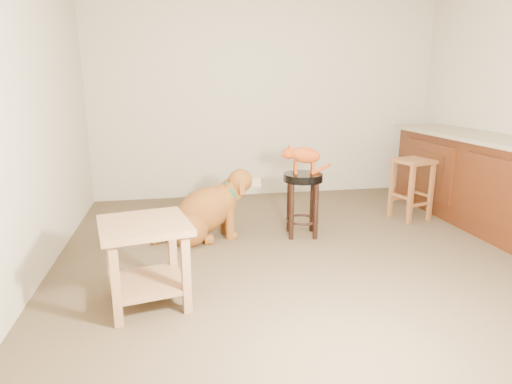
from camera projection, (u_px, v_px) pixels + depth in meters
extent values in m
cube|color=brown|center=(313.00, 247.00, 3.93)|extent=(4.50, 4.00, 0.01)
cube|color=beige|center=(268.00, 96.00, 5.51)|extent=(4.50, 0.04, 2.60)
cube|color=beige|center=(481.00, 125.00, 1.70)|extent=(4.50, 0.04, 2.60)
cube|color=beige|center=(32.00, 105.00, 3.20)|extent=(0.04, 4.00, 2.60)
cube|color=#4E220E|center=(485.00, 183.00, 4.45)|extent=(0.60, 2.50, 0.90)
cube|color=gray|center=(488.00, 138.00, 4.33)|extent=(0.70, 2.56, 0.04)
cube|color=black|center=(483.00, 219.00, 4.56)|extent=(0.52, 2.50, 0.10)
cube|color=#4E220E|center=(497.00, 193.00, 3.86)|extent=(0.02, 0.90, 0.62)
cube|color=#4E220E|center=(428.00, 169.00, 4.91)|extent=(0.02, 0.90, 0.62)
cube|color=#401B0B|center=(496.00, 193.00, 3.86)|extent=(0.02, 0.60, 0.40)
cube|color=#401B0B|center=(427.00, 169.00, 4.91)|extent=(0.02, 0.60, 0.40)
cylinder|color=black|center=(312.00, 205.00, 4.29)|extent=(0.05, 0.05, 0.55)
cylinder|color=black|center=(289.00, 205.00, 4.28)|extent=(0.05, 0.05, 0.55)
cylinder|color=black|center=(316.00, 212.00, 4.06)|extent=(0.05, 0.05, 0.55)
cylinder|color=black|center=(292.00, 212.00, 4.06)|extent=(0.05, 0.05, 0.55)
torus|color=black|center=(302.00, 220.00, 4.20)|extent=(0.37, 0.37, 0.03)
cylinder|color=black|center=(303.00, 177.00, 4.10)|extent=(0.38, 0.38, 0.07)
cube|color=brown|center=(411.00, 187.00, 4.86)|extent=(0.05, 0.05, 0.63)
cube|color=brown|center=(392.00, 189.00, 4.74)|extent=(0.05, 0.05, 0.63)
cube|color=brown|center=(431.00, 192.00, 4.61)|extent=(0.05, 0.05, 0.63)
cube|color=brown|center=(411.00, 195.00, 4.49)|extent=(0.05, 0.05, 0.63)
cube|color=brown|center=(414.00, 161.00, 4.59)|extent=(0.44, 0.44, 0.04)
cube|color=#986B46|center=(172.00, 251.00, 3.13)|extent=(0.06, 0.06, 0.54)
cube|color=#986B46|center=(111.00, 259.00, 2.98)|extent=(0.06, 0.06, 0.54)
cube|color=#986B46|center=(186.00, 274.00, 2.75)|extent=(0.06, 0.06, 0.54)
cube|color=#986B46|center=(116.00, 286.00, 2.59)|extent=(0.06, 0.06, 0.54)
cube|color=#986B46|center=(144.00, 225.00, 2.79)|extent=(0.66, 0.66, 0.04)
cube|color=#986B46|center=(148.00, 283.00, 2.89)|extent=(0.56, 0.56, 0.03)
ellipsoid|color=brown|center=(184.00, 222.00, 4.17)|extent=(0.39, 0.34, 0.32)
ellipsoid|color=brown|center=(190.00, 230.00, 3.93)|extent=(0.39, 0.34, 0.32)
cylinder|color=brown|center=(201.00, 230.00, 4.27)|extent=(0.09, 0.11, 0.10)
cylinder|color=brown|center=(208.00, 240.00, 4.00)|extent=(0.09, 0.11, 0.10)
ellipsoid|color=brown|center=(204.00, 211.00, 4.07)|extent=(0.77, 0.49, 0.65)
ellipsoid|color=brown|center=(223.00, 201.00, 4.12)|extent=(0.31, 0.34, 0.33)
cylinder|color=brown|center=(224.00, 215.00, 4.25)|extent=(0.10, 0.10, 0.38)
cylinder|color=brown|center=(230.00, 220.00, 4.09)|extent=(0.10, 0.10, 0.38)
sphere|color=brown|center=(228.00, 230.00, 4.30)|extent=(0.10, 0.10, 0.10)
sphere|color=brown|center=(233.00, 236.00, 4.14)|extent=(0.10, 0.10, 0.10)
cylinder|color=brown|center=(230.00, 190.00, 4.12)|extent=(0.26, 0.21, 0.24)
ellipsoid|color=brown|center=(240.00, 181.00, 4.13)|extent=(0.27, 0.25, 0.23)
cube|color=#9A7F60|center=(253.00, 182.00, 4.18)|extent=(0.17, 0.11, 0.10)
sphere|color=black|center=(260.00, 181.00, 4.20)|extent=(0.06, 0.06, 0.06)
cube|color=brown|center=(235.00, 182.00, 4.23)|extent=(0.06, 0.07, 0.17)
cube|color=brown|center=(242.00, 186.00, 4.04)|extent=(0.06, 0.07, 0.17)
torus|color=#0A523D|center=(231.00, 191.00, 4.12)|extent=(0.16, 0.23, 0.20)
cylinder|color=#D8BF4C|center=(235.00, 198.00, 4.16)|extent=(0.01, 0.04, 0.04)
cylinder|color=brown|center=(166.00, 238.00, 4.06)|extent=(0.29, 0.21, 0.07)
ellipsoid|color=#93350E|center=(305.00, 155.00, 4.04)|extent=(0.32, 0.19, 0.19)
cylinder|color=#93350E|center=(295.00, 167.00, 4.11)|extent=(0.03, 0.03, 0.12)
sphere|color=#93350E|center=(295.00, 171.00, 4.12)|extent=(0.04, 0.04, 0.04)
cylinder|color=#93350E|center=(296.00, 168.00, 4.03)|extent=(0.03, 0.03, 0.12)
sphere|color=#93350E|center=(296.00, 173.00, 4.04)|extent=(0.04, 0.04, 0.04)
cylinder|color=#93350E|center=(312.00, 167.00, 4.12)|extent=(0.03, 0.03, 0.12)
sphere|color=#93350E|center=(312.00, 171.00, 4.13)|extent=(0.04, 0.04, 0.04)
cylinder|color=#93350E|center=(313.00, 168.00, 4.04)|extent=(0.03, 0.03, 0.12)
sphere|color=#93350E|center=(313.00, 173.00, 4.05)|extent=(0.04, 0.04, 0.04)
sphere|color=#93350E|center=(289.00, 153.00, 4.04)|extent=(0.11, 0.11, 0.11)
sphere|color=#93350E|center=(284.00, 154.00, 4.04)|extent=(0.04, 0.04, 0.04)
sphere|color=brown|center=(282.00, 154.00, 4.04)|extent=(0.02, 0.02, 0.02)
cone|color=#93350E|center=(289.00, 147.00, 4.05)|extent=(0.05, 0.05, 0.05)
cone|color=#C66B60|center=(289.00, 147.00, 4.06)|extent=(0.03, 0.03, 0.03)
cone|color=#93350E|center=(290.00, 148.00, 3.99)|extent=(0.05, 0.05, 0.05)
cone|color=#C66B60|center=(290.00, 148.00, 3.99)|extent=(0.03, 0.03, 0.03)
cylinder|color=#93350E|center=(320.00, 170.00, 4.13)|extent=(0.23, 0.09, 0.11)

